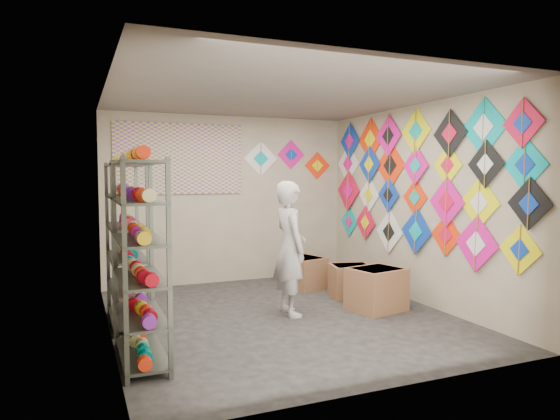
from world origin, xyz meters
name	(u,v)px	position (x,y,z in m)	size (l,w,h in m)	color
ground	(282,317)	(0.00, 0.00, 0.00)	(4.50, 4.50, 0.00)	black
room_walls	(282,183)	(0.00, 0.00, 1.64)	(4.50, 4.50, 4.50)	#B7A78C
shelf_rack_front	(140,261)	(-1.78, -0.85, 0.95)	(0.40, 1.10, 1.90)	#4C5147
shelf_rack_back	(127,243)	(-1.78, 0.45, 0.95)	(0.40, 1.10, 1.90)	#4C5147
string_spools	(132,242)	(-1.78, -0.20, 1.05)	(0.12, 2.36, 0.12)	#FB1D84
kite_wall_display	(412,181)	(1.98, 0.08, 1.67)	(0.05, 4.32, 2.09)	yellow
back_wall_kites	(286,159)	(1.01, 2.24, 2.01)	(1.58, 0.02, 0.67)	silver
poster	(180,159)	(-0.80, 2.23, 2.00)	(2.00, 0.01, 1.10)	#6E4DA6
shopkeeper	(290,248)	(0.14, 0.06, 0.84)	(0.42, 0.62, 1.67)	beige
carton_a	(376,289)	(1.25, -0.18, 0.27)	(0.65, 0.55, 0.55)	brown
carton_b	(351,281)	(1.30, 0.55, 0.23)	(0.57, 0.46, 0.46)	brown
carton_c	(305,273)	(0.93, 1.31, 0.24)	(0.50, 0.55, 0.48)	brown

